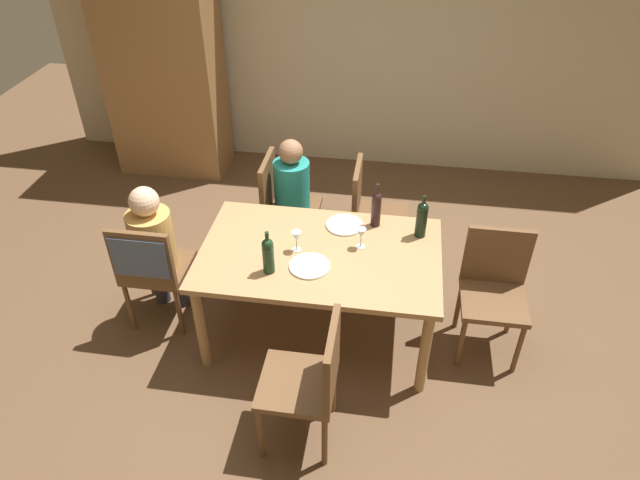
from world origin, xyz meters
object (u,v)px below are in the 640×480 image
object	(u,v)px
person_man_bearded	(155,244)
wine_bottle_short_olive	(376,208)
chair_right_end	(494,284)
chair_near	(312,377)
dinner_plate_guest_left	(345,225)
chair_far_right	(370,209)
wine_bottle_dark_red	(268,254)
dining_table	(320,262)
person_woman_host	(295,192)
chair_left_end	(149,264)
chair_far_left	(282,201)
wine_glass_centre	(297,237)
wine_glass_near_left	(361,234)
wine_bottle_tall_green	(422,218)
armoire_cabinet	(163,67)
dinner_plate_host	(310,266)

from	to	relation	value
person_man_bearded	wine_bottle_short_olive	world-z (taller)	person_man_bearded
chair_right_end	chair_near	bearing A→B (deg)	41.46
wine_bottle_short_olive	dinner_plate_guest_left	distance (m)	0.26
chair_far_right	wine_bottle_dark_red	xyz separation A→B (m)	(-0.57, -1.14, 0.35)
wine_bottle_dark_red	chair_right_end	bearing A→B (deg)	12.69
person_man_bearded	wine_bottle_short_olive	bearing A→B (deg)	12.63
dining_table	person_woman_host	distance (m)	0.95
chair_left_end	chair_near	xyz separation A→B (m)	(1.28, -0.76, -0.06)
chair_far_left	chair_near	world-z (taller)	same
person_woman_host	wine_glass_centre	bearing A→B (deg)	11.54
chair_near	wine_glass_near_left	xyz separation A→B (m)	(0.18, 0.99, 0.32)
wine_bottle_tall_green	chair_far_left	bearing A→B (deg)	151.78
wine_bottle_short_olive	armoire_cabinet	bearing A→B (deg)	140.06
dining_table	wine_bottle_tall_green	bearing A→B (deg)	23.72
dining_table	wine_bottle_tall_green	world-z (taller)	wine_bottle_tall_green
wine_glass_centre	wine_bottle_short_olive	bearing A→B (deg)	35.96
wine_glass_centre	dinner_plate_host	xyz separation A→B (m)	(0.12, -0.17, -0.10)
chair_left_end	dinner_plate_guest_left	size ratio (longest dim) A/B	3.45
chair_right_end	wine_bottle_tall_green	xyz separation A→B (m)	(-0.53, 0.20, 0.36)
wine_glass_centre	dinner_plate_host	world-z (taller)	wine_glass_centre
chair_far_left	wine_bottle_short_olive	distance (m)	1.02
wine_bottle_tall_green	wine_bottle_dark_red	xyz separation A→B (m)	(-0.96, -0.54, -0.01)
wine_bottle_tall_green	dinner_plate_host	bearing A→B (deg)	-147.04
armoire_cabinet	person_woman_host	distance (m)	2.13
wine_glass_centre	armoire_cabinet	bearing A→B (deg)	127.86
person_man_bearded	wine_bottle_tall_green	xyz separation A→B (m)	(1.85, 0.26, 0.23)
chair_near	person_man_bearded	size ratio (longest dim) A/B	0.81
chair_near	wine_glass_near_left	world-z (taller)	chair_near
wine_bottle_dark_red	dinner_plate_host	world-z (taller)	wine_bottle_dark_red
armoire_cabinet	chair_left_end	distance (m)	2.54
chair_left_end	dinner_plate_host	world-z (taller)	chair_left_end
chair_right_end	chair_left_end	bearing A→B (deg)	5.06
person_man_bearded	wine_glass_near_left	xyz separation A→B (m)	(1.46, 0.07, 0.20)
chair_near	chair_right_end	distance (m)	1.47
chair_far_left	wine_bottle_dark_red	bearing A→B (deg)	7.94
chair_left_end	wine_bottle_short_olive	xyz separation A→B (m)	(1.54, 0.49, 0.30)
chair_far_right	dinner_plate_host	distance (m)	1.12
dinner_plate_host	wine_bottle_short_olive	bearing A→B (deg)	54.14
wine_glass_centre	dinner_plate_host	size ratio (longest dim) A/B	0.55
chair_right_end	dinner_plate_guest_left	bearing A→B (deg)	-12.67
chair_right_end	wine_glass_centre	world-z (taller)	chair_right_end
armoire_cabinet	dining_table	distance (m)	2.99
wine_glass_near_left	dinner_plate_guest_left	bearing A→B (deg)	120.83
wine_bottle_tall_green	wine_bottle_short_olive	world-z (taller)	wine_bottle_short_olive
dining_table	dinner_plate_guest_left	distance (m)	0.36
chair_far_left	chair_right_end	distance (m)	1.83
person_man_bearded	wine_bottle_tall_green	size ratio (longest dim) A/B	3.51
chair_right_end	wine_glass_centre	bearing A→B (deg)	3.49
armoire_cabinet	wine_bottle_short_olive	size ratio (longest dim) A/B	6.41
dining_table	dinner_plate_host	world-z (taller)	dinner_plate_host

